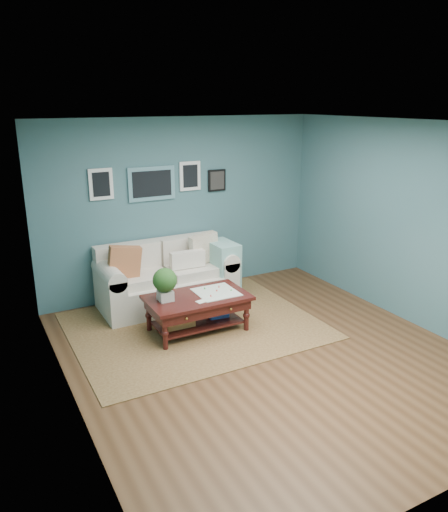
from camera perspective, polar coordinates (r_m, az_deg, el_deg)
room_shell at (r=5.66m, az=4.96°, el=1.22°), size 5.00×5.02×2.70m
area_rug at (r=6.84m, az=-3.40°, el=-7.93°), size 3.21×2.57×0.01m
loveseat at (r=7.45m, az=-5.99°, el=-2.35°), size 2.02×0.92×1.04m
coffee_table at (r=6.52m, az=-3.66°, el=-5.36°), size 1.32×0.78×0.92m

